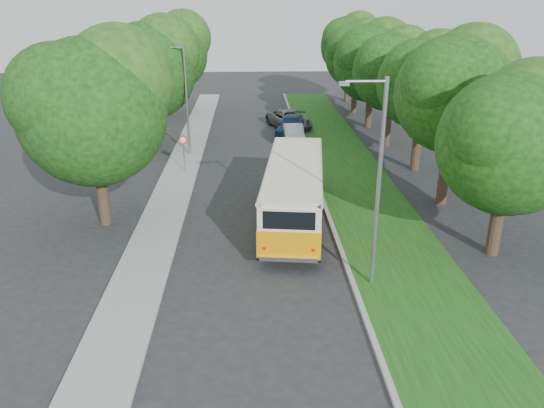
{
  "coord_description": "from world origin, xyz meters",
  "views": [
    {
      "loc": [
        -0.31,
        -20.35,
        10.53
      ],
      "look_at": [
        0.65,
        2.52,
        1.5
      ],
      "focal_mm": 35.0,
      "sensor_mm": 36.0,
      "label": 1
    }
  ],
  "objects_px": {
    "car_silver": "(282,183)",
    "car_white": "(294,134)",
    "lamppost_far": "(185,97)",
    "car_blue": "(291,126)",
    "lamppost_near": "(377,180)",
    "car_grey": "(289,120)",
    "vintage_bus": "(294,194)"
  },
  "relations": [
    {
      "from": "car_silver",
      "to": "car_white",
      "type": "bearing_deg",
      "value": 86.53
    },
    {
      "from": "car_blue",
      "to": "lamppost_near",
      "type": "bearing_deg",
      "value": -75.04
    },
    {
      "from": "lamppost_far",
      "to": "car_blue",
      "type": "relative_size",
      "value": 1.47
    },
    {
      "from": "car_grey",
      "to": "car_white",
      "type": "bearing_deg",
      "value": -111.01
    },
    {
      "from": "car_silver",
      "to": "car_white",
      "type": "height_order",
      "value": "car_silver"
    },
    {
      "from": "vintage_bus",
      "to": "car_silver",
      "type": "height_order",
      "value": "vintage_bus"
    },
    {
      "from": "lamppost_far",
      "to": "car_silver",
      "type": "relative_size",
      "value": 1.75
    },
    {
      "from": "lamppost_far",
      "to": "car_blue",
      "type": "bearing_deg",
      "value": 35.85
    },
    {
      "from": "vintage_bus",
      "to": "car_grey",
      "type": "distance_m",
      "value": 20.22
    },
    {
      "from": "lamppost_near",
      "to": "car_grey",
      "type": "bearing_deg",
      "value": 92.62
    },
    {
      "from": "lamppost_far",
      "to": "car_white",
      "type": "height_order",
      "value": "lamppost_far"
    },
    {
      "from": "car_blue",
      "to": "car_white",
      "type": "bearing_deg",
      "value": -78.24
    },
    {
      "from": "lamppost_near",
      "to": "car_silver",
      "type": "xyz_separation_m",
      "value": [
        -2.8,
        10.22,
        -3.64
      ]
    },
    {
      "from": "car_white",
      "to": "car_blue",
      "type": "xyz_separation_m",
      "value": [
        0.01,
        2.58,
        0.05
      ]
    },
    {
      "from": "lamppost_far",
      "to": "car_grey",
      "type": "distance_m",
      "value": 11.54
    },
    {
      "from": "car_white",
      "to": "car_grey",
      "type": "relative_size",
      "value": 0.79
    },
    {
      "from": "lamppost_far",
      "to": "car_grey",
      "type": "height_order",
      "value": "lamppost_far"
    },
    {
      "from": "car_blue",
      "to": "car_grey",
      "type": "distance_m",
      "value": 2.34
    },
    {
      "from": "vintage_bus",
      "to": "car_grey",
      "type": "bearing_deg",
      "value": 93.47
    },
    {
      "from": "lamppost_near",
      "to": "lamppost_far",
      "type": "relative_size",
      "value": 1.07
    },
    {
      "from": "lamppost_far",
      "to": "car_blue",
      "type": "xyz_separation_m",
      "value": [
        7.7,
        5.56,
        -3.38
      ]
    },
    {
      "from": "lamppost_near",
      "to": "car_grey",
      "type": "distance_m",
      "value": 26.68
    },
    {
      "from": "car_white",
      "to": "car_blue",
      "type": "relative_size",
      "value": 0.82
    },
    {
      "from": "lamppost_near",
      "to": "car_grey",
      "type": "height_order",
      "value": "lamppost_near"
    },
    {
      "from": "lamppost_near",
      "to": "car_white",
      "type": "relative_size",
      "value": 1.92
    },
    {
      "from": "car_white",
      "to": "car_grey",
      "type": "xyz_separation_m",
      "value": [
        0.01,
        4.91,
        0.05
      ]
    },
    {
      "from": "lamppost_far",
      "to": "car_blue",
      "type": "height_order",
      "value": "lamppost_far"
    },
    {
      "from": "car_silver",
      "to": "lamppost_near",
      "type": "bearing_deg",
      "value": -70.2
    },
    {
      "from": "car_grey",
      "to": "car_silver",
      "type": "bearing_deg",
      "value": -116.45
    },
    {
      "from": "vintage_bus",
      "to": "car_blue",
      "type": "height_order",
      "value": "vintage_bus"
    },
    {
      "from": "vintage_bus",
      "to": "car_white",
      "type": "bearing_deg",
      "value": 92.41
    },
    {
      "from": "car_silver",
      "to": "car_white",
      "type": "distance_m",
      "value": 11.38
    }
  ]
}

